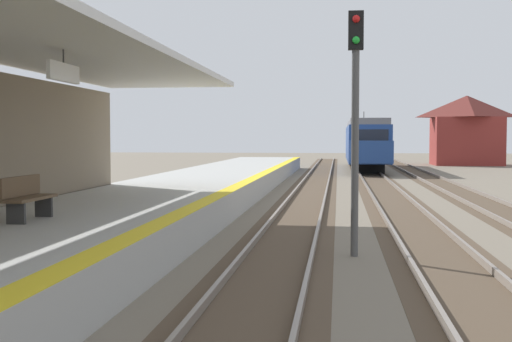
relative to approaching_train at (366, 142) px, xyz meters
name	(u,v)px	position (x,y,z in m)	size (l,w,h in m)	color
station_platform	(100,225)	(-7.80, -38.33, -1.73)	(5.00, 80.00, 0.91)	#A8A8A3
track_pair_nearest_platform	(295,223)	(-3.40, -34.33, -2.13)	(2.34, 120.00, 0.16)	#4C3D2D
track_pair_middle	(414,225)	(0.00, -34.33, -2.13)	(2.34, 120.00, 0.16)	#4C3D2D
approaching_train	(366,142)	(0.00, 0.00, 0.00)	(2.93, 19.60, 4.76)	navy
rail_signal_post	(355,107)	(-1.80, -39.29, 1.02)	(0.32, 0.34, 5.20)	#4C4C4C
platform_bench	(27,197)	(-8.29, -41.09, -0.80)	(0.45, 1.60, 0.88)	brown
distant_trackside_house	(466,129)	(9.57, 9.60, 1.16)	(6.60, 5.28, 6.40)	maroon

